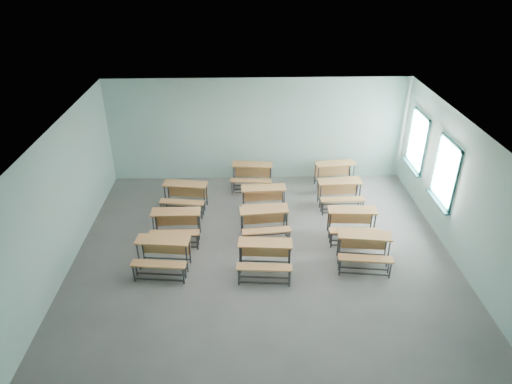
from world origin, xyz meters
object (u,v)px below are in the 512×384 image
desk_unit_r0c1 (265,254)px  desk_unit_r1c0 (176,222)px  desk_unit_r2c0 (185,193)px  desk_unit_r3c2 (336,172)px  desk_unit_r1c1 (265,220)px  desk_unit_r1c2 (352,220)px  desk_unit_r3c1 (252,173)px  desk_unit_r2c1 (264,197)px  desk_unit_r0c2 (364,246)px  desk_unit_r0c0 (163,251)px  desk_unit_r2c2 (340,190)px

desk_unit_r0c1 → desk_unit_r1c0: size_ratio=1.05×
desk_unit_r2c0 → desk_unit_r3c2: same height
desk_unit_r0c1 → desk_unit_r1c0: (-2.15, 1.39, 0.00)m
desk_unit_r3c2 → desk_unit_r2c0: bearing=-171.9°
desk_unit_r1c1 → desk_unit_r3c2: bearing=43.8°
desk_unit_r1c2 → desk_unit_r3c1: 3.67m
desk_unit_r2c1 → desk_unit_r0c2: bearing=-49.4°
desk_unit_r0c0 → desk_unit_r1c1: same height
desk_unit_r2c2 → desk_unit_r3c2: size_ratio=0.95×
desk_unit_r0c1 → desk_unit_r1c0: 2.56m
desk_unit_r3c2 → desk_unit_r0c2: bearing=-97.9°
desk_unit_r0c0 → desk_unit_r3c2: (4.64, 3.89, 0.00)m
desk_unit_r1c0 → desk_unit_r2c0: bearing=87.6°
desk_unit_r0c0 → desk_unit_r3c1: (2.10, 3.89, 0.00)m
desk_unit_r1c1 → desk_unit_r2c2: size_ratio=1.04×
desk_unit_r2c1 → desk_unit_r2c2: same height
desk_unit_r0c0 → desk_unit_r2c0: 2.71m
desk_unit_r2c0 → desk_unit_r3c1: 2.24m
desk_unit_r1c2 → desk_unit_r2c1: same height
desk_unit_r0c1 → desk_unit_r2c2: same height
desk_unit_r0c2 → desk_unit_r2c0: (-4.37, 2.64, 0.00)m
desk_unit_r2c0 → desk_unit_r3c2: (4.42, 1.20, 0.00)m
desk_unit_r0c0 → desk_unit_r2c2: size_ratio=1.05×
desk_unit_r1c0 → desk_unit_r2c0: same height
desk_unit_r0c1 → desk_unit_r0c2: 2.30m
desk_unit_r0c0 → desk_unit_r2c2: 5.29m
desk_unit_r0c0 → desk_unit_r1c0: size_ratio=1.06×
desk_unit_r1c1 → desk_unit_r3c1: 2.67m
desk_unit_r3c1 → desk_unit_r3c2: (2.53, 0.00, 0.00)m
desk_unit_r3c1 → desk_unit_r0c2: bearing=-51.3°
desk_unit_r1c2 → desk_unit_r2c1: size_ratio=1.01×
desk_unit_r0c2 → desk_unit_r1c2: (-0.03, 1.10, 0.00)m
desk_unit_r1c1 → desk_unit_r2c1: bearing=82.7°
desk_unit_r1c0 → desk_unit_r1c2: (4.40, -0.05, 0.00)m
desk_unit_r1c1 → desk_unit_r2c0: size_ratio=0.98×
desk_unit_r0c0 → desk_unit_r0c1: (2.30, -0.18, 0.00)m
desk_unit_r0c0 → desk_unit_r3c2: same height
desk_unit_r0c1 → desk_unit_r3c2: 4.70m
desk_unit_r2c2 → desk_unit_r3c1: 2.71m
desk_unit_r2c2 → desk_unit_r2c1: bearing=-173.0°
desk_unit_r1c2 → desk_unit_r2c0: size_ratio=0.96×
desk_unit_r0c2 → desk_unit_r1c1: size_ratio=1.02×
desk_unit_r0c1 → desk_unit_r1c1: same height
desk_unit_r1c2 → desk_unit_r1c0: bearing=-177.5°
desk_unit_r2c1 → desk_unit_r2c2: 2.17m
desk_unit_r0c0 → desk_unit_r2c2: same height
desk_unit_r2c2 → desk_unit_r3c2: (0.10, 1.18, 0.00)m
desk_unit_r3c1 → desk_unit_r1c2: bearing=-42.4°
desk_unit_r0c2 → desk_unit_r2c0: 5.10m
desk_unit_r1c1 → desk_unit_r2c1: size_ratio=1.03×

